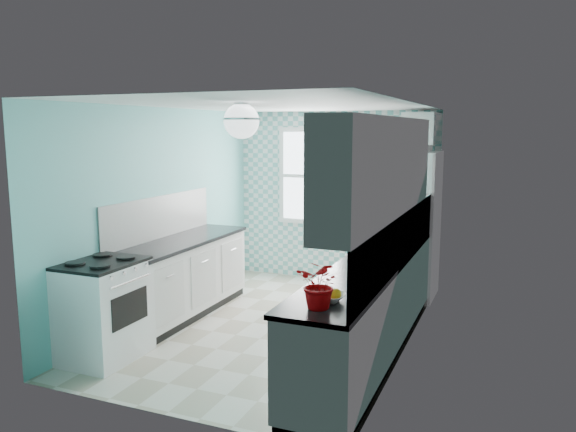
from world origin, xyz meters
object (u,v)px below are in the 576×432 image
at_px(stove, 104,309).
at_px(potted_plant, 321,284).
at_px(sink, 389,249).
at_px(microwave, 407,138).
at_px(ceiling_light, 242,121).
at_px(fruit_bowl, 329,297).
at_px(fridge, 405,224).

distance_m(stove, potted_plant, 2.52).
relative_size(sink, microwave, 0.92).
xyz_separation_m(stove, sink, (2.40, 1.86, 0.43)).
xyz_separation_m(ceiling_light, fruit_bowl, (1.20, -0.92, -1.35)).
relative_size(fruit_bowl, potted_plant, 0.66).
xyz_separation_m(sink, potted_plant, (-0.00, -2.31, 0.20)).
relative_size(ceiling_light, sink, 0.62).
height_order(ceiling_light, fruit_bowl, ceiling_light).
distance_m(stove, fruit_bowl, 2.46).
bearing_deg(potted_plant, fridge, 91.39).
distance_m(fridge, sink, 1.41).
height_order(stove, sink, sink).
bearing_deg(fruit_bowl, microwave, 91.47).
xyz_separation_m(ceiling_light, sink, (1.20, 1.19, -1.39)).
relative_size(fridge, potted_plant, 5.23).
xyz_separation_m(fridge, microwave, (0.00, 0.00, 1.15)).
bearing_deg(potted_plant, microwave, 91.39).
relative_size(stove, potted_plant, 2.58).
bearing_deg(fruit_bowl, fridge, 91.47).
bearing_deg(fruit_bowl, stove, 173.92).
bearing_deg(ceiling_light, fridge, 66.84).
bearing_deg(microwave, fridge, 53.22).
height_order(stove, fruit_bowl, fruit_bowl).
xyz_separation_m(sink, fruit_bowl, (-0.00, -2.11, 0.04)).
xyz_separation_m(fruit_bowl, microwave, (-0.09, 3.52, 1.15)).
bearing_deg(sink, stove, -146.03).
xyz_separation_m(fridge, potted_plant, (0.09, -3.71, 0.15)).
bearing_deg(sink, fruit_bowl, -93.85).
height_order(fridge, potted_plant, fridge).
bearing_deg(potted_plant, ceiling_light, 137.04).
height_order(sink, potted_plant, sink).
distance_m(ceiling_light, potted_plant, 2.03).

